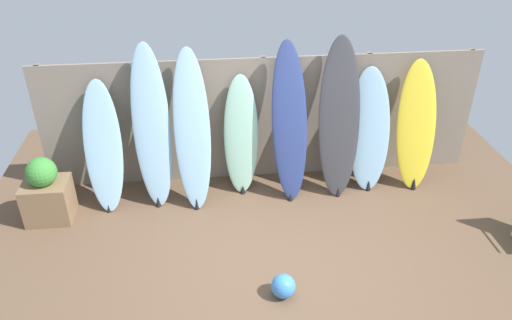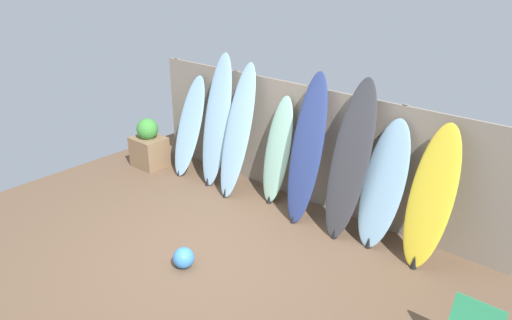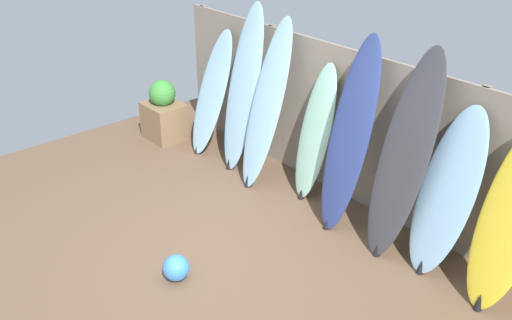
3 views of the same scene
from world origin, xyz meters
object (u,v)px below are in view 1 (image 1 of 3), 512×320
surfboard_skyblue_2 (192,132)px  surfboard_yellow_7 (416,126)px  surfboard_navy_4 (290,123)px  beach_ball (283,286)px  surfboard_skyblue_0 (103,147)px  planter_box (47,193)px  surfboard_skyblue_1 (152,128)px  surfboard_skyblue_6 (369,131)px  surfboard_charcoal_5 (339,120)px  surfboard_seafoam_3 (241,136)px

surfboard_skyblue_2 → surfboard_yellow_7: 3.06m
surfboard_navy_4 → beach_ball: (-0.37, -2.00, -0.91)m
surfboard_skyblue_2 → beach_ball: 2.34m
surfboard_skyblue_0 → planter_box: 0.90m
planter_box → surfboard_skyblue_1: bearing=14.8°
surfboard_skyblue_6 → surfboard_charcoal_5: bearing=-170.6°
surfboard_navy_4 → beach_ball: 2.23m
beach_ball → surfboard_seafoam_3: bearing=97.0°
surfboard_skyblue_0 → beach_ball: bearing=-44.3°
surfboard_skyblue_2 → surfboard_charcoal_5: 1.95m
surfboard_skyblue_1 → surfboard_yellow_7: size_ratio=1.20×
surfboard_skyblue_1 → beach_ball: surfboard_skyblue_1 is taller
surfboard_skyblue_1 → surfboard_skyblue_2: surfboard_skyblue_1 is taller
surfboard_skyblue_2 → surfboard_skyblue_6: size_ratio=1.23×
surfboard_skyblue_0 → surfboard_skyblue_6: 3.58m
surfboard_skyblue_1 → surfboard_seafoam_3: size_ratio=1.30×
surfboard_skyblue_1 → planter_box: (-1.36, -0.36, -0.67)m
surfboard_skyblue_0 → beach_ball: size_ratio=6.28×
surfboard_yellow_7 → beach_ball: bearing=-136.2°
surfboard_navy_4 → surfboard_skyblue_6: size_ratio=1.26×
surfboard_navy_4 → surfboard_skyblue_6: surfboard_navy_4 is taller
surfboard_skyblue_0 → planter_box: size_ratio=1.86×
surfboard_skyblue_1 → surfboard_skyblue_2: bearing=-7.3°
surfboard_seafoam_3 → surfboard_charcoal_5: size_ratio=0.77×
surfboard_charcoal_5 → surfboard_yellow_7: size_ratio=1.20×
surfboard_skyblue_6 → surfboard_yellow_7: surfboard_yellow_7 is taller
surfboard_skyblue_2 → planter_box: bearing=-171.1°
beach_ball → surfboard_skyblue_6: bearing=54.4°
surfboard_navy_4 → surfboard_skyblue_6: (1.13, 0.10, -0.22)m
surfboard_seafoam_3 → surfboard_skyblue_6: bearing=-1.8°
surfboard_skyblue_0 → surfboard_skyblue_2: size_ratio=0.81×
surfboard_skyblue_0 → surfboard_seafoam_3: size_ratio=1.01×
surfboard_skyblue_1 → beach_ball: 2.65m
surfboard_navy_4 → beach_ball: surfboard_navy_4 is taller
surfboard_seafoam_3 → surfboard_skyblue_2: bearing=-164.2°
surfboard_skyblue_1 → planter_box: surfboard_skyblue_1 is taller
surfboard_skyblue_1 → surfboard_navy_4: (1.79, -0.04, -0.01)m
planter_box → surfboard_skyblue_2: bearing=8.9°
surfboard_skyblue_6 → surfboard_yellow_7: 0.65m
surfboard_skyblue_1 → surfboard_skyblue_6: (2.93, 0.06, -0.23)m
surfboard_navy_4 → surfboard_yellow_7: surfboard_navy_4 is taller
surfboard_yellow_7 → beach_ball: surfboard_yellow_7 is taller
surfboard_skyblue_0 → surfboard_charcoal_5: 3.12m
surfboard_skyblue_0 → surfboard_skyblue_2: bearing=-2.3°
surfboard_navy_4 → surfboard_yellow_7: bearing=1.7°
surfboard_skyblue_1 → surfboard_skyblue_2: size_ratio=1.04×
surfboard_navy_4 → surfboard_yellow_7: size_ratio=1.19×
surfboard_navy_4 → planter_box: (-3.16, -0.33, -0.66)m
surfboard_skyblue_2 → surfboard_skyblue_6: (2.41, 0.13, -0.19)m
surfboard_charcoal_5 → surfboard_skyblue_6: size_ratio=1.28×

